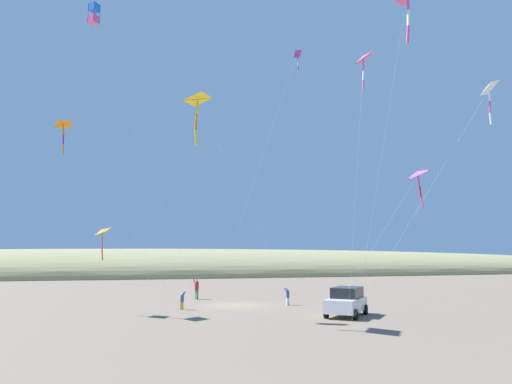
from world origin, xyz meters
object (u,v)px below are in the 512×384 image
(person_child_green_jacket, at_px, (288,296))
(kite_box_blue_topmost, at_px, (94,14))
(person_adult_flyer, at_px, (197,288))
(kite_delta_purple_drifting, at_px, (197,99))
(kite_delta_long_streamer_right, at_px, (102,232))
(kite_delta_magenta_far_left, at_px, (488,89))
(kite_delta_small_distant, at_px, (417,175))
(kite_delta_teal_far_right, at_px, (363,59))
(person_child_grey_jacket, at_px, (182,300))
(parked_car, at_px, (347,301))
(kite_delta_red_high_left, at_px, (296,57))
(kite_delta_orange_high_right, at_px, (63,125))
(cooler_box, at_px, (331,308))

(person_child_green_jacket, bearing_deg, kite_box_blue_topmost, 98.89)
(person_adult_flyer, xyz_separation_m, kite_delta_purple_drifting, (-15.03, 2.08, 12.40))
(kite_delta_long_streamer_right, bearing_deg, kite_delta_magenta_far_left, -120.83)
(person_child_green_jacket, relative_size, kite_delta_small_distant, 0.16)
(kite_delta_long_streamer_right, bearing_deg, person_child_green_jacket, -80.07)
(kite_delta_small_distant, bearing_deg, kite_delta_teal_far_right, 48.57)
(person_child_grey_jacket, bearing_deg, parked_car, -121.46)
(kite_delta_small_distant, relative_size, kite_delta_long_streamer_right, 0.95)
(person_child_grey_jacket, relative_size, kite_delta_magenta_far_left, 0.10)
(person_child_grey_jacket, bearing_deg, person_child_green_jacket, -83.25)
(parked_car, relative_size, kite_delta_purple_drifting, 0.32)
(parked_car, xyz_separation_m, kite_delta_long_streamer_right, (4.72, 15.82, 4.58))
(kite_delta_red_high_left, relative_size, kite_delta_orange_high_right, 1.51)
(person_adult_flyer, height_order, kite_delta_purple_drifting, kite_delta_purple_drifting)
(kite_delta_long_streamer_right, bearing_deg, kite_delta_purple_drifting, -136.23)
(person_adult_flyer, relative_size, person_child_green_jacket, 1.39)
(kite_box_blue_topmost, distance_m, kite_delta_purple_drifting, 12.02)
(kite_delta_magenta_far_left, bearing_deg, person_adult_flyer, 31.50)
(kite_delta_magenta_far_left, relative_size, kite_delta_small_distant, 1.55)
(kite_delta_magenta_far_left, xyz_separation_m, kite_delta_orange_high_right, (13.79, 24.06, 0.07))
(cooler_box, xyz_separation_m, kite_delta_red_high_left, (2.71, 1.41, 19.87))
(person_child_green_jacket, bearing_deg, cooler_box, -159.66)
(kite_delta_red_high_left, bearing_deg, kite_delta_purple_drifting, 126.29)
(person_adult_flyer, bearing_deg, kite_delta_purple_drifting, 172.14)
(kite_box_blue_topmost, height_order, kite_delta_red_high_left, kite_box_blue_topmost)
(kite_delta_small_distant, distance_m, kite_delta_long_streamer_right, 20.69)
(person_child_green_jacket, height_order, kite_delta_red_high_left, kite_delta_red_high_left)
(kite_delta_teal_far_right, xyz_separation_m, kite_delta_magenta_far_left, (-3.34, -5.83, -2.53))
(kite_delta_purple_drifting, distance_m, kite_delta_orange_high_right, 11.25)
(cooler_box, relative_size, kite_delta_purple_drifting, 0.05)
(kite_delta_orange_high_right, bearing_deg, kite_box_blue_topmost, -122.93)
(parked_car, relative_size, kite_delta_red_high_left, 0.22)
(kite_delta_orange_high_right, bearing_deg, cooler_box, -100.11)
(cooler_box, distance_m, kite_delta_orange_high_right, 23.20)
(parked_car, relative_size, kite_delta_magenta_far_left, 0.33)
(person_child_grey_jacket, xyz_separation_m, kite_delta_teal_far_right, (-10.67, -9.48, 14.94))
(person_adult_flyer, distance_m, kite_delta_orange_high_right, 18.07)
(parked_car, bearing_deg, person_adult_flyer, 30.32)
(cooler_box, bearing_deg, kite_delta_long_streamer_right, 82.39)
(person_adult_flyer, height_order, kite_box_blue_topmost, kite_box_blue_topmost)
(kite_box_blue_topmost, bearing_deg, person_child_grey_jacket, -78.52)
(person_child_grey_jacket, distance_m, kite_box_blue_topmost, 21.75)
(kite_delta_magenta_far_left, bearing_deg, kite_delta_purple_drifting, 66.59)
(kite_delta_purple_drifting, height_order, kite_delta_orange_high_right, kite_delta_purple_drifting)
(parked_car, relative_size, cooler_box, 7.19)
(parked_car, bearing_deg, kite_delta_small_distant, -167.16)
(person_child_grey_jacket, height_order, kite_delta_red_high_left, kite_delta_red_high_left)
(parked_car, relative_size, kite_delta_long_streamer_right, 0.49)
(parked_car, relative_size, kite_delta_orange_high_right, 0.33)
(kite_delta_teal_far_right, xyz_separation_m, kite_delta_long_streamer_right, (9.19, 15.16, -10.13))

